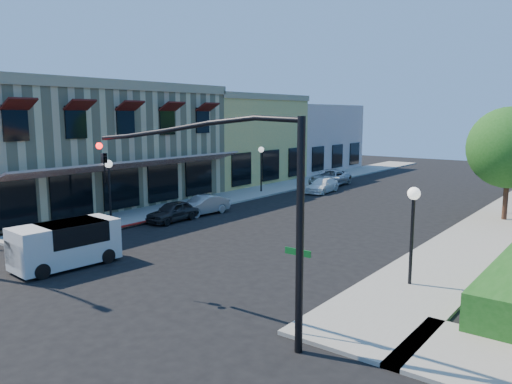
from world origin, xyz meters
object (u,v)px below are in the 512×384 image
Objects in this scene: parked_car_d at (330,178)px; street_name_sign at (297,277)px; lamppost_left_far at (261,158)px; parked_car_b at (203,205)px; lamppost_right_near at (413,211)px; parked_car_a at (173,211)px; lamppost_left_near at (109,175)px; signal_mast_arm at (233,187)px; street_tree_a at (509,148)px; white_van at (64,242)px; lamppost_right_far at (509,170)px; parked_car_c at (322,185)px.

street_name_sign is at bearing -68.36° from parked_car_d.
lamppost_left_far reaches higher than parked_car_b.
lamppost_right_near reaches higher than parked_car_a.
lamppost_right_near is (1.00, 5.80, 1.04)m from street_name_sign.
lamppost_right_near is (17.00, 0.00, 0.00)m from lamppost_left_near.
signal_mast_arm is at bearing -24.37° from lamppost_left_near.
lamppost_left_near is at bearing 160.07° from street_name_sign.
street_tree_a is 1.82× the size of lamppost_left_near.
parked_car_b is (2.30, -9.00, -2.16)m from lamppost_left_far.
parked_car_a is (-12.06, 9.03, -3.52)m from signal_mast_arm.
lamppost_left_near is 14.00m from lamppost_left_far.
lamppost_left_near is 1.02× the size of parked_car_b.
signal_mast_arm is 1.93× the size of white_van.
street_name_sign is 17.05m from lamppost_left_near.
lamppost_left_near is 4.05m from parked_car_a.
lamppost_right_near is 25.30m from parked_car_d.
signal_mast_arm is 17.03m from parked_car_b.
lamppost_left_near is at bearing -134.58° from parked_car_a.
parked_car_a is at bearing -137.50° from lamppost_right_far.
lamppost_right_near is at bearing -60.28° from parked_car_d.
street_name_sign is at bearing -51.06° from lamppost_left_far.
lamppost_left_far is 1.00× the size of lamppost_right_far.
street_tree_a is 1.82× the size of lamppost_right_far.
street_tree_a reaches higher than parked_car_c.
white_van is at bearing -178.71° from street_name_sign.
signal_mast_arm reaches higher than lamppost_right_near.
signal_mast_arm reaches higher than parked_car_c.
parked_car_d is at bearing 83.32° from lamppost_left_near.
signal_mast_arm is at bearing -156.80° from street_name_sign.
street_name_sign is 0.70× the size of lamppost_left_far.
lamppost_left_near is 1.00× the size of lamppost_left_far.
street_tree_a is 1.73× the size of parked_car_c.
parked_car_b is (2.30, 5.00, -2.16)m from lamppost_left_near.
parked_car_b is 0.71× the size of parked_car_d.
lamppost_right_far is (0.00, 16.00, 0.00)m from lamppost_right_near.
parked_car_b is (-12.06, 11.50, -3.51)m from signal_mast_arm.
parked_car_c is 3.79m from parked_car_d.
street_name_sign is 0.70× the size of lamppost_right_near.
lamppost_left_far is at bearing 109.18° from parked_car_b.
signal_mast_arm reaches higher than lamppost_left_near.
lamppost_left_near is at bearing -141.02° from street_tree_a.
lamppost_right_near reaches higher than white_van.
street_tree_a reaches higher than signal_mast_arm.
parked_car_b is 0.94× the size of parked_car_c.
parked_car_c is at bearing 39.04° from lamppost_left_far.
lamppost_right_far is 25.06m from white_van.
lamppost_left_far is at bearing 180.00° from street_tree_a.
lamppost_left_far reaches higher than parked_car_a.
lamppost_left_near is 1.06× the size of parked_car_a.
lamppost_left_near is 23.35m from lamppost_right_far.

